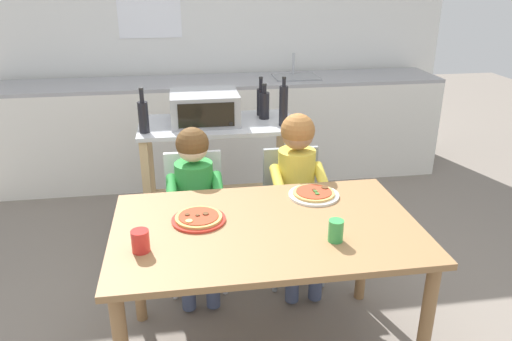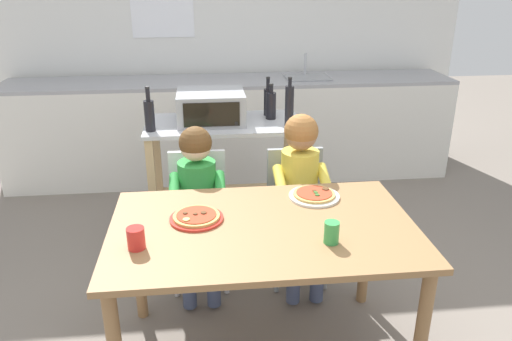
{
  "view_description": "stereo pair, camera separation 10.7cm",
  "coord_description": "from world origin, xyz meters",
  "px_view_note": "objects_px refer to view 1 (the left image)",
  "views": [
    {
      "loc": [
        -0.36,
        -1.98,
        1.84
      ],
      "look_at": [
        0.0,
        0.3,
        0.9
      ],
      "focal_mm": 34.81,
      "sensor_mm": 36.0,
      "label": 1
    },
    {
      "loc": [
        -0.25,
        -1.99,
        1.84
      ],
      "look_at": [
        0.0,
        0.3,
        0.9
      ],
      "focal_mm": 34.81,
      "sensor_mm": 36.0,
      "label": 2
    }
  ],
  "objects_px": {
    "bottle_brown_beer": "(261,100)",
    "pizza_plate_white": "(314,194)",
    "toaster_oven": "(204,107)",
    "dining_chair_right": "(293,205)",
    "drinking_cup_red": "(140,241)",
    "pizza_plate_red_rimmed": "(199,218)",
    "bottle_squat_spirits": "(264,105)",
    "child_in_yellow_shirt": "(298,181)",
    "bottle_tall_green_wine": "(284,105)",
    "dining_chair_left": "(195,210)",
    "dining_table": "(266,243)",
    "child_in_green_shirt": "(195,193)",
    "bottle_slim_sauce": "(143,116)",
    "drinking_cup_green": "(336,231)",
    "kitchen_island_cart": "(219,164)"
  },
  "relations": [
    {
      "from": "dining_chair_right",
      "to": "pizza_plate_white",
      "type": "bearing_deg",
      "value": -89.95
    },
    {
      "from": "toaster_oven",
      "to": "dining_chair_right",
      "type": "bearing_deg",
      "value": -45.38
    },
    {
      "from": "bottle_squat_spirits",
      "to": "drinking_cup_green",
      "type": "height_order",
      "value": "bottle_squat_spirits"
    },
    {
      "from": "toaster_oven",
      "to": "drinking_cup_red",
      "type": "distance_m",
      "value": 1.42
    },
    {
      "from": "bottle_brown_beer",
      "to": "pizza_plate_white",
      "type": "relative_size",
      "value": 1.03
    },
    {
      "from": "dining_chair_right",
      "to": "child_in_green_shirt",
      "type": "xyz_separation_m",
      "value": [
        -0.6,
        -0.1,
        0.17
      ]
    },
    {
      "from": "bottle_brown_beer",
      "to": "drinking_cup_red",
      "type": "relative_size",
      "value": 2.8
    },
    {
      "from": "pizza_plate_red_rimmed",
      "to": "pizza_plate_white",
      "type": "relative_size",
      "value": 0.97
    },
    {
      "from": "dining_table",
      "to": "child_in_yellow_shirt",
      "type": "height_order",
      "value": "child_in_yellow_shirt"
    },
    {
      "from": "bottle_brown_beer",
      "to": "dining_chair_right",
      "type": "height_order",
      "value": "bottle_brown_beer"
    },
    {
      "from": "child_in_green_shirt",
      "to": "pizza_plate_red_rimmed",
      "type": "bearing_deg",
      "value": -90.02
    },
    {
      "from": "pizza_plate_red_rimmed",
      "to": "drinking_cup_green",
      "type": "distance_m",
      "value": 0.64
    },
    {
      "from": "kitchen_island_cart",
      "to": "bottle_brown_beer",
      "type": "xyz_separation_m",
      "value": [
        0.32,
        0.14,
        0.4
      ]
    },
    {
      "from": "kitchen_island_cart",
      "to": "pizza_plate_white",
      "type": "bearing_deg",
      "value": -65.82
    },
    {
      "from": "dining_chair_left",
      "to": "drinking_cup_green",
      "type": "distance_m",
      "value": 1.13
    },
    {
      "from": "pizza_plate_red_rimmed",
      "to": "drinking_cup_red",
      "type": "relative_size",
      "value": 2.65
    },
    {
      "from": "toaster_oven",
      "to": "child_in_green_shirt",
      "type": "height_order",
      "value": "toaster_oven"
    },
    {
      "from": "bottle_brown_beer",
      "to": "bottle_tall_green_wine",
      "type": "bearing_deg",
      "value": -69.26
    },
    {
      "from": "bottle_slim_sauce",
      "to": "dining_table",
      "type": "relative_size",
      "value": 0.2
    },
    {
      "from": "bottle_brown_beer",
      "to": "dining_chair_left",
      "type": "distance_m",
      "value": 0.93
    },
    {
      "from": "child_in_yellow_shirt",
      "to": "pizza_plate_red_rimmed",
      "type": "xyz_separation_m",
      "value": [
        -0.6,
        -0.51,
        0.07
      ]
    },
    {
      "from": "pizza_plate_red_rimmed",
      "to": "drinking_cup_green",
      "type": "relative_size",
      "value": 2.56
    },
    {
      "from": "toaster_oven",
      "to": "child_in_yellow_shirt",
      "type": "relative_size",
      "value": 0.42
    },
    {
      "from": "kitchen_island_cart",
      "to": "bottle_squat_spirits",
      "type": "height_order",
      "value": "bottle_squat_spirits"
    },
    {
      "from": "child_in_green_shirt",
      "to": "pizza_plate_white",
      "type": "bearing_deg",
      "value": -29.89
    },
    {
      "from": "dining_chair_right",
      "to": "drinking_cup_green",
      "type": "relative_size",
      "value": 8.23
    },
    {
      "from": "dining_chair_right",
      "to": "child_in_green_shirt",
      "type": "relative_size",
      "value": 0.81
    },
    {
      "from": "kitchen_island_cart",
      "to": "drinking_cup_red",
      "type": "xyz_separation_m",
      "value": [
        -0.43,
        -1.34,
        0.21
      ]
    },
    {
      "from": "dining_chair_left",
      "to": "bottle_brown_beer",
      "type": "bearing_deg",
      "value": 50.19
    },
    {
      "from": "bottle_tall_green_wine",
      "to": "dining_chair_left",
      "type": "xyz_separation_m",
      "value": [
        -0.6,
        -0.33,
        -0.54
      ]
    },
    {
      "from": "dining_table",
      "to": "child_in_green_shirt",
      "type": "xyz_separation_m",
      "value": [
        -0.3,
        0.62,
        -0.0
      ]
    },
    {
      "from": "dining_chair_right",
      "to": "child_in_yellow_shirt",
      "type": "xyz_separation_m",
      "value": [
        0.0,
        -0.12,
        0.21
      ]
    },
    {
      "from": "toaster_oven",
      "to": "dining_table",
      "type": "xyz_separation_m",
      "value": [
        0.2,
        -1.22,
        -0.34
      ]
    },
    {
      "from": "bottle_squat_spirits",
      "to": "pizza_plate_white",
      "type": "height_order",
      "value": "bottle_squat_spirits"
    },
    {
      "from": "drinking_cup_red",
      "to": "pizza_plate_white",
      "type": "bearing_deg",
      "value": 25.73
    },
    {
      "from": "bottle_brown_beer",
      "to": "child_in_yellow_shirt",
      "type": "height_order",
      "value": "bottle_brown_beer"
    },
    {
      "from": "dining_chair_right",
      "to": "drinking_cup_green",
      "type": "xyz_separation_m",
      "value": [
        -0.03,
        -0.9,
        0.32
      ]
    },
    {
      "from": "dining_chair_left",
      "to": "dining_chair_right",
      "type": "height_order",
      "value": "same"
    },
    {
      "from": "kitchen_island_cart",
      "to": "child_in_green_shirt",
      "type": "height_order",
      "value": "child_in_green_shirt"
    },
    {
      "from": "child_in_yellow_shirt",
      "to": "pizza_plate_white",
      "type": "xyz_separation_m",
      "value": [
        0.0,
        -0.33,
        0.07
      ]
    },
    {
      "from": "toaster_oven",
      "to": "bottle_tall_green_wine",
      "type": "relative_size",
      "value": 1.38
    },
    {
      "from": "kitchen_island_cart",
      "to": "toaster_oven",
      "type": "xyz_separation_m",
      "value": [
        -0.08,
        0.02,
        0.4
      ]
    },
    {
      "from": "dining_table",
      "to": "drinking_cup_green",
      "type": "distance_m",
      "value": 0.36
    },
    {
      "from": "child_in_green_shirt",
      "to": "drinking_cup_red",
      "type": "relative_size",
      "value": 10.5
    },
    {
      "from": "dining_table",
      "to": "drinking_cup_red",
      "type": "distance_m",
      "value": 0.59
    },
    {
      "from": "bottle_slim_sauce",
      "to": "drinking_cup_red",
      "type": "height_order",
      "value": "bottle_slim_sauce"
    },
    {
      "from": "kitchen_island_cart",
      "to": "dining_chair_left",
      "type": "bearing_deg",
      "value": -111.81
    },
    {
      "from": "kitchen_island_cart",
      "to": "bottle_slim_sauce",
      "type": "bearing_deg",
      "value": -162.96
    },
    {
      "from": "pizza_plate_white",
      "to": "bottle_tall_green_wine",
      "type": "bearing_deg",
      "value": 89.91
    },
    {
      "from": "pizza_plate_white",
      "to": "bottle_squat_spirits",
      "type": "bearing_deg",
      "value": 95.47
    }
  ]
}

